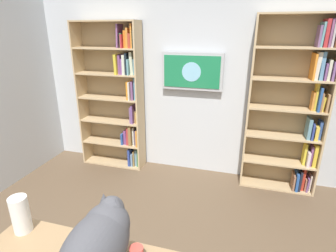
{
  "coord_description": "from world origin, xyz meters",
  "views": [
    {
      "loc": [
        -0.67,
        1.33,
        1.97
      ],
      "look_at": [
        0.02,
        -1.06,
        1.06
      ],
      "focal_mm": 28.81,
      "sensor_mm": 36.0,
      "label": 1
    }
  ],
  "objects_px": {
    "wall_mounted_tv": "(192,72)",
    "bookshelf_right": "(118,97)",
    "paper_towel_roll": "(21,214)",
    "bookshelf_left": "(295,108)",
    "cat": "(99,241)"
  },
  "relations": [
    {
      "from": "bookshelf_right",
      "to": "wall_mounted_tv",
      "type": "height_order",
      "value": "bookshelf_right"
    },
    {
      "from": "bookshelf_left",
      "to": "paper_towel_roll",
      "type": "height_order",
      "value": "bookshelf_left"
    },
    {
      "from": "bookshelf_right",
      "to": "wall_mounted_tv",
      "type": "bearing_deg",
      "value": -175.49
    },
    {
      "from": "cat",
      "to": "wall_mounted_tv",
      "type": "bearing_deg",
      "value": -89.28
    },
    {
      "from": "cat",
      "to": "paper_towel_roll",
      "type": "relative_size",
      "value": 2.71
    },
    {
      "from": "paper_towel_roll",
      "to": "wall_mounted_tv",
      "type": "bearing_deg",
      "value": -103.81
    },
    {
      "from": "bookshelf_left",
      "to": "wall_mounted_tv",
      "type": "height_order",
      "value": "bookshelf_left"
    },
    {
      "from": "wall_mounted_tv",
      "to": "paper_towel_roll",
      "type": "distance_m",
      "value": 2.53
    },
    {
      "from": "bookshelf_right",
      "to": "paper_towel_roll",
      "type": "distance_m",
      "value": 2.36
    },
    {
      "from": "bookshelf_left",
      "to": "wall_mounted_tv",
      "type": "relative_size",
      "value": 2.65
    },
    {
      "from": "bookshelf_left",
      "to": "cat",
      "type": "xyz_separation_m",
      "value": [
        1.25,
        2.43,
        -0.14
      ]
    },
    {
      "from": "wall_mounted_tv",
      "to": "paper_towel_roll",
      "type": "relative_size",
      "value": 3.27
    },
    {
      "from": "wall_mounted_tv",
      "to": "bookshelf_right",
      "type": "bearing_deg",
      "value": 4.51
    },
    {
      "from": "cat",
      "to": "bookshelf_right",
      "type": "bearing_deg",
      "value": -66.12
    },
    {
      "from": "bookshelf_left",
      "to": "wall_mounted_tv",
      "type": "bearing_deg",
      "value": -3.65
    }
  ]
}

